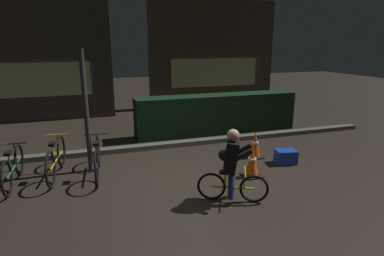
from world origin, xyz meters
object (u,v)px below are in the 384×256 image
(traffic_cone_near, at_px, (252,162))
(blue_crate, at_px, (286,157))
(street_post, at_px, (86,113))
(parked_bike_leftmost, at_px, (13,168))
(parked_bike_center_left, at_px, (97,159))
(cyclist, at_px, (232,165))
(parked_bike_left_mid, at_px, (56,159))
(traffic_cone_far, at_px, (255,145))

(traffic_cone_near, distance_m, blue_crate, 1.14)
(street_post, bearing_deg, traffic_cone_near, -23.22)
(street_post, distance_m, parked_bike_leftmost, 1.65)
(parked_bike_leftmost, relative_size, parked_bike_center_left, 0.93)
(blue_crate, height_order, cyclist, cyclist)
(parked_bike_left_mid, height_order, blue_crate, parked_bike_left_mid)
(cyclist, bearing_deg, street_post, 162.75)
(parked_bike_center_left, bearing_deg, cyclist, -126.61)
(parked_bike_leftmost, distance_m, cyclist, 4.01)
(parked_bike_left_mid, relative_size, parked_bike_center_left, 1.00)
(parked_bike_left_mid, relative_size, blue_crate, 3.89)
(traffic_cone_far, bearing_deg, parked_bike_leftmost, 179.03)
(street_post, relative_size, parked_bike_leftmost, 1.55)
(parked_bike_left_mid, distance_m, parked_bike_center_left, 0.80)
(parked_bike_leftmost, distance_m, blue_crate, 5.48)
(traffic_cone_near, bearing_deg, parked_bike_leftmost, 166.75)
(parked_bike_leftmost, height_order, blue_crate, parked_bike_leftmost)
(parked_bike_leftmost, relative_size, traffic_cone_near, 2.56)
(parked_bike_leftmost, bearing_deg, parked_bike_center_left, -90.29)
(street_post, xyz_separation_m, cyclist, (2.21, -2.08, -0.60))
(parked_bike_left_mid, xyz_separation_m, cyclist, (2.84, -1.98, 0.27))
(parked_bike_center_left, height_order, cyclist, cyclist)
(street_post, distance_m, cyclist, 3.09)
(street_post, bearing_deg, parked_bike_center_left, -66.90)
(parked_bike_leftmost, bearing_deg, cyclist, -115.33)
(parked_bike_leftmost, xyz_separation_m, parked_bike_left_mid, (0.73, 0.17, 0.02))
(street_post, bearing_deg, blue_crate, -12.43)
(blue_crate, bearing_deg, parked_bike_left_mid, 170.37)
(parked_bike_center_left, bearing_deg, traffic_cone_near, -105.07)
(street_post, bearing_deg, parked_bike_leftmost, -168.91)
(parked_bike_left_mid, height_order, cyclist, cyclist)
(cyclist, bearing_deg, parked_bike_leftmost, 179.07)
(traffic_cone_near, xyz_separation_m, cyclist, (-0.82, -0.78, 0.33))
(blue_crate, relative_size, cyclist, 0.35)
(parked_bike_center_left, height_order, traffic_cone_near, parked_bike_center_left)
(parked_bike_left_mid, bearing_deg, traffic_cone_near, -101.62)
(parked_bike_center_left, bearing_deg, traffic_cone_far, -86.87)
(parked_bike_left_mid, xyz_separation_m, parked_bike_center_left, (0.77, -0.21, -0.00))
(parked_bike_leftmost, height_order, traffic_cone_far, parked_bike_leftmost)
(parked_bike_leftmost, distance_m, traffic_cone_near, 4.51)
(cyclist, bearing_deg, traffic_cone_far, 76.72)
(parked_bike_leftmost, xyz_separation_m, traffic_cone_near, (4.39, -1.03, -0.03))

